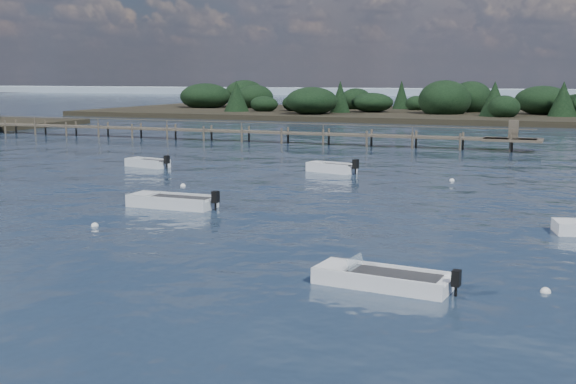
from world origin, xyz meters
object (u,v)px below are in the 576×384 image
at_px(dinghy_mid_grey, 172,204).
at_px(jetty, 245,132).
at_px(tender_far_white, 331,170).
at_px(dinghy_mid_white_a, 382,282).
at_px(tender_far_grey, 148,165).

height_order(dinghy_mid_grey, jetty, jetty).
xyz_separation_m(tender_far_white, dinghy_mid_white_a, (9.94, -25.11, -0.04)).
bearing_deg(tender_far_grey, tender_far_white, 8.83).
xyz_separation_m(tender_far_grey, dinghy_mid_grey, (10.03, -13.48, -0.00)).
height_order(tender_far_grey, jetty, jetty).
height_order(tender_far_white, dinghy_mid_white_a, tender_far_white).
bearing_deg(dinghy_mid_grey, tender_far_white, 78.18).
bearing_deg(dinghy_mid_white_a, jetty, 119.80).
relative_size(tender_far_white, jetty, 0.06).
relative_size(dinghy_mid_white_a, dinghy_mid_grey, 0.96).
distance_m(dinghy_mid_white_a, dinghy_mid_grey, 16.30).
height_order(tender_far_white, tender_far_grey, tender_far_white).
xyz_separation_m(tender_far_white, dinghy_mid_grey, (-3.25, -15.54, -0.02)).
height_order(tender_far_white, dinghy_mid_grey, tender_far_white).
xyz_separation_m(dinghy_mid_grey, jetty, (-12.18, 34.74, 0.82)).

